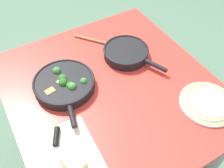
# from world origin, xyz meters

# --- Properties ---
(ground_plane) EXTENTS (14.00, 14.00, 0.00)m
(ground_plane) POSITION_xyz_m (0.00, 0.00, 0.00)
(ground_plane) COLOR #51755B
(dining_table_red) EXTENTS (1.06, 0.99, 0.77)m
(dining_table_red) POSITION_xyz_m (0.00, 0.00, 0.68)
(dining_table_red) COLOR red
(dining_table_red) RESTS_ON ground_plane
(skillet_broccoli) EXTENTS (0.40, 0.30, 0.07)m
(skillet_broccoli) POSITION_xyz_m (-0.11, -0.20, 0.80)
(skillet_broccoli) COLOR black
(skillet_broccoli) RESTS_ON dining_table_red
(skillet_eggs) EXTENTS (0.36, 0.25, 0.05)m
(skillet_eggs) POSITION_xyz_m (-0.15, 0.18, 0.80)
(skillet_eggs) COLOR black
(skillet_eggs) RESTS_ON dining_table_red
(wooden_spoon) EXTENTS (0.29, 0.24, 0.02)m
(wooden_spoon) POSITION_xyz_m (-0.28, 0.14, 0.78)
(wooden_spoon) COLOR #996B42
(wooden_spoon) RESTS_ON dining_table_red
(parchment_sheet) EXTENTS (0.34, 0.28, 0.00)m
(parchment_sheet) POSITION_xyz_m (0.23, -0.35, 0.77)
(parchment_sheet) COLOR beige
(parchment_sheet) RESTS_ON dining_table_red
(grater_knife) EXTENTS (0.27, 0.16, 0.02)m
(grater_knife) POSITION_xyz_m (0.18, -0.37, 0.78)
(grater_knife) COLOR silver
(grater_knife) RESTS_ON dining_table_red
(cheese_block) EXTENTS (0.11, 0.09, 0.05)m
(cheese_block) POSITION_xyz_m (0.27, -0.33, 0.79)
(cheese_block) COLOR #EFD67A
(cheese_block) RESTS_ON dining_table_red
(dinner_plate_stack) EXTENTS (0.26, 0.26, 0.03)m
(dinner_plate_stack) POSITION_xyz_m (0.31, 0.33, 0.78)
(dinner_plate_stack) COLOR white
(dinner_plate_stack) RESTS_ON dining_table_red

